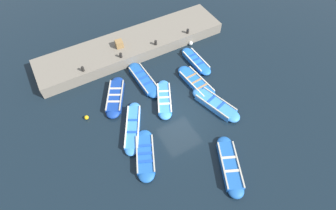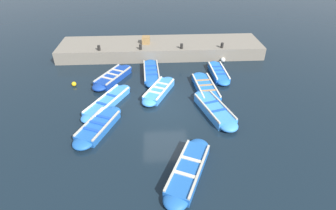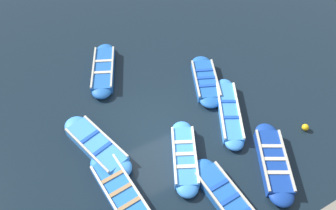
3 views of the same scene
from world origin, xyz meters
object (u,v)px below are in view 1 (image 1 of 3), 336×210
at_px(boat_tucked, 145,155).
at_px(buoy_yellow_far, 87,117).
at_px(boat_stern_in, 196,61).
at_px(bollard_mid_north, 156,43).
at_px(boat_outer_left, 215,104).
at_px(boat_bow_out, 230,165).
at_px(wooden_crate, 119,44).
at_px(boat_far_corner, 144,79).
at_px(bollard_south, 83,69).
at_px(boat_alongside, 133,127).
at_px(boat_near_quay, 196,83).
at_px(bollard_mid_south, 121,55).
at_px(buoy_orange_near, 191,43).
at_px(boat_broadside, 115,97).
at_px(bollard_north, 188,31).
at_px(boat_outer_right, 164,99).

relative_size(boat_tucked, buoy_yellow_far, 12.50).
bearing_deg(boat_stern_in, bollard_mid_north, 42.07).
bearing_deg(boat_outer_left, boat_stern_in, -15.21).
distance_m(boat_bow_out, wooden_crate, 11.60).
distance_m(boat_far_corner, bollard_south, 4.21).
bearing_deg(boat_alongside, boat_outer_left, -100.69).
relative_size(boat_bow_out, boat_tucked, 1.10).
relative_size(boat_far_corner, boat_outer_left, 1.00).
distance_m(boat_far_corner, boat_tucked, 5.84).
height_order(boat_outer_left, wooden_crate, wooden_crate).
bearing_deg(boat_near_quay, boat_tucked, 120.08).
height_order(bollard_mid_south, buoy_yellow_far, bollard_mid_south).
relative_size(boat_outer_left, buoy_yellow_far, 13.86).
distance_m(boat_tucked, buoy_yellow_far, 4.66).
bearing_deg(wooden_crate, buoy_yellow_far, 135.98).
xyz_separation_m(bollard_mid_north, buoy_orange_near, (-0.45, -2.87, -0.89)).
distance_m(boat_near_quay, bollard_mid_south, 5.74).
xyz_separation_m(boat_near_quay, bollard_mid_north, (4.22, 0.98, 0.88)).
height_order(bollard_mid_north, buoy_yellow_far, bollard_mid_north).
bearing_deg(wooden_crate, buoy_orange_near, -106.28).
bearing_deg(bollard_south, boat_broadside, -156.17).
xyz_separation_m(boat_bow_out, wooden_crate, (11.44, 1.70, 0.95)).
xyz_separation_m(boat_stern_in, buoy_yellow_far, (-0.91, 8.83, -0.03)).
xyz_separation_m(boat_far_corner, boat_stern_in, (-0.22, -4.25, -0.01)).
height_order(boat_tucked, bollard_south, bollard_south).
relative_size(boat_tucked, bollard_south, 9.74).
height_order(wooden_crate, buoy_orange_near, wooden_crate).
distance_m(boat_bow_out, boat_tucked, 4.80).
xyz_separation_m(boat_alongside, bollard_south, (5.40, 1.18, 0.89)).
bearing_deg(boat_bow_out, bollard_north, -19.06).
bearing_deg(bollard_mid_south, boat_broadside, 148.03).
xyz_separation_m(boat_bow_out, buoy_yellow_far, (7.05, 5.94, -0.05)).
height_order(boat_broadside, boat_outer_left, boat_outer_left).
bearing_deg(boat_alongside, bollard_mid_south, -16.76).
distance_m(boat_stern_in, wooden_crate, 5.84).
xyz_separation_m(boat_broadside, buoy_yellow_far, (-0.64, 2.23, -0.05)).
xyz_separation_m(boat_broadside, buoy_orange_near, (2.19, -7.33, -0.02)).
relative_size(boat_bow_out, boat_outer_left, 0.99).
bearing_deg(boat_alongside, boat_far_corner, -35.54).
relative_size(boat_stern_in, boat_outer_left, 0.87).
height_order(boat_outer_right, boat_outer_left, boat_outer_left).
xyz_separation_m(boat_tucked, buoy_yellow_far, (4.16, 2.11, -0.04)).
bearing_deg(bollard_south, boat_near_quay, -122.57).
bearing_deg(bollard_north, boat_alongside, 126.69).
bearing_deg(boat_near_quay, wooden_crate, 32.81).
height_order(bollard_south, wooden_crate, wooden_crate).
bearing_deg(bollard_south, bollard_mid_south, -90.00).
height_order(boat_bow_out, bollard_mid_north, bollard_mid_north).
bearing_deg(bollard_north, boat_tucked, 135.17).
relative_size(boat_stern_in, buoy_orange_near, 9.77).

